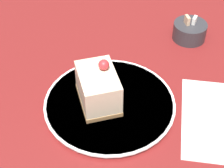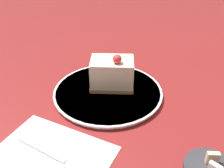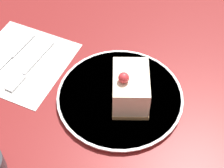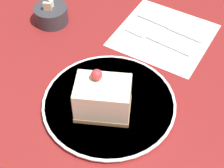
{
  "view_description": "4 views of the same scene",
  "coord_description": "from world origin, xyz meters",
  "px_view_note": "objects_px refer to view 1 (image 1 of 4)",
  "views": [
    {
      "loc": [
        0.06,
        -0.57,
        0.58
      ],
      "look_at": [
        0.03,
        -0.03,
        0.06
      ],
      "focal_mm": 60.0,
      "sensor_mm": 36.0,
      "label": 1
    },
    {
      "loc": [
        0.51,
        0.16,
        0.37
      ],
      "look_at": [
        0.04,
        -0.02,
        0.05
      ],
      "focal_mm": 40.0,
      "sensor_mm": 36.0,
      "label": 2
    },
    {
      "loc": [
        -0.12,
        0.44,
        0.66
      ],
      "look_at": [
        0.04,
        -0.03,
        0.05
      ],
      "focal_mm": 60.0,
      "sensor_mm": 36.0,
      "label": 3
    },
    {
      "loc": [
        -0.41,
        -0.24,
        0.61
      ],
      "look_at": [
        0.04,
        -0.04,
        0.05
      ],
      "focal_mm": 60.0,
      "sensor_mm": 36.0,
      "label": 4
    }
  ],
  "objects_px": {
    "cake_slice": "(100,88)",
    "sugar_bowl": "(190,31)",
    "fork": "(220,113)",
    "plate": "(110,104)"
  },
  "relations": [
    {
      "from": "cake_slice",
      "to": "fork",
      "type": "distance_m",
      "value": 0.26
    },
    {
      "from": "fork",
      "to": "sugar_bowl",
      "type": "relative_size",
      "value": 2.04
    },
    {
      "from": "cake_slice",
      "to": "fork",
      "type": "bearing_deg",
      "value": -21.17
    },
    {
      "from": "cake_slice",
      "to": "fork",
      "type": "relative_size",
      "value": 0.74
    },
    {
      "from": "plate",
      "to": "cake_slice",
      "type": "height_order",
      "value": "cake_slice"
    },
    {
      "from": "sugar_bowl",
      "to": "cake_slice",
      "type": "bearing_deg",
      "value": -130.34
    },
    {
      "from": "cake_slice",
      "to": "sugar_bowl",
      "type": "distance_m",
      "value": 0.33
    },
    {
      "from": "cake_slice",
      "to": "sugar_bowl",
      "type": "height_order",
      "value": "cake_slice"
    },
    {
      "from": "cake_slice",
      "to": "fork",
      "type": "height_order",
      "value": "cake_slice"
    },
    {
      "from": "plate",
      "to": "cake_slice",
      "type": "xyz_separation_m",
      "value": [
        -0.02,
        0.0,
        0.04
      ]
    }
  ]
}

